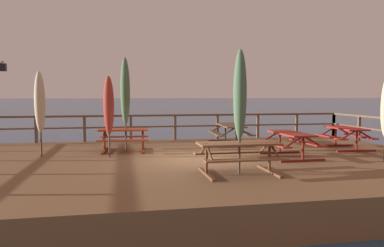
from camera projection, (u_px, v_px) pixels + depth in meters
name	position (u px, v px, depth m)	size (l,w,h in m)	color
ground_plane	(196.00, 185.00, 10.98)	(600.00, 600.00, 0.00)	navy
wooden_deck	(196.00, 172.00, 10.95)	(15.21, 9.48, 0.82)	brown
railing_waterside_far	(175.00, 122.00, 15.35)	(15.01, 0.10, 1.09)	brown
picnic_table_back_right	(230.00, 130.00, 13.98)	(1.52, 2.19, 0.78)	brown
picnic_table_mid_right	(291.00, 139.00, 11.02)	(1.45, 1.88, 0.78)	maroon
picnic_table_front_right	(124.00, 135.00, 12.23)	(1.74, 1.51, 0.78)	#993819
picnic_table_mid_centre	(239.00, 151.00, 8.71)	(1.99, 1.43, 0.78)	brown
picnic_table_mid_left	(346.00, 133.00, 12.75)	(1.49, 1.78, 0.78)	maroon
patio_umbrella_short_back	(109.00, 106.00, 10.93)	(0.32, 0.32, 2.50)	#4C3828
patio_umbrella_tall_mid_right	(40.00, 103.00, 11.00)	(0.32, 0.32, 2.64)	#4C3828
patio_umbrella_short_front	(125.00, 92.00, 12.13)	(0.32, 0.32, 3.18)	#4C3828
patio_umbrella_tall_mid_left	(240.00, 95.00, 8.59)	(0.32, 0.32, 3.00)	#4C3828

